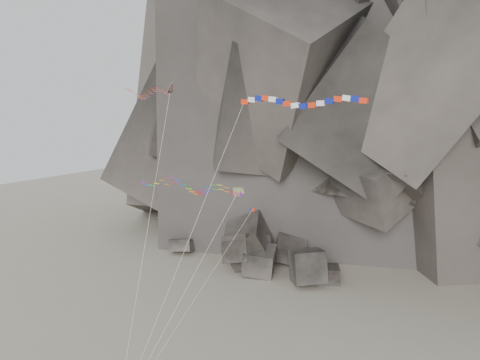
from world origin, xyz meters
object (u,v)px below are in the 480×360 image
Objects in this scene: pennant_kite at (222,257)px; parafoil_kite at (184,185)px; banner_kite at (300,103)px; delta_kite at (145,93)px.

parafoil_kite is at bearing 167.11° from pennant_kite.
banner_kite is 15.12m from parafoil_kite.
parafoil_kite is 9.20m from pennant_kite.
delta_kite is 18.14m from banner_kite.
delta_kite is 11.52m from parafoil_kite.
pennant_kite is at bearing 0.48° from parafoil_kite.
banner_kite reaches higher than pennant_kite.
delta_kite reaches higher than pennant_kite.
delta_kite is 1.52× the size of parafoil_kite.
banner_kite is at bearing -3.13° from delta_kite.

